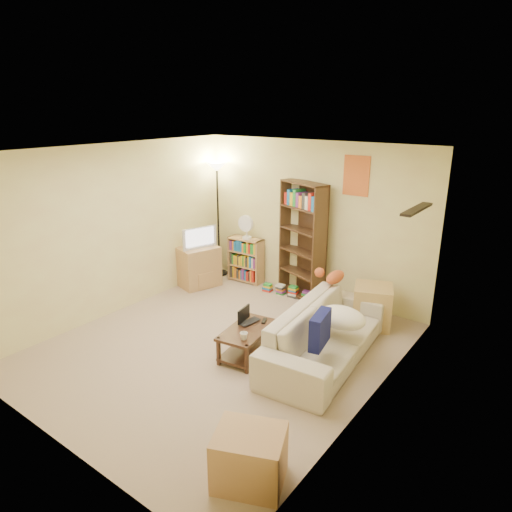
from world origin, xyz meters
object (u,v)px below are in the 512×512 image
at_px(short_bookshelf, 246,260).
at_px(side_table, 372,306).
at_px(tv_stand, 199,266).
at_px(television, 198,237).
at_px(desk_fan, 246,226).
at_px(mug, 244,336).
at_px(sofa, 326,333).
at_px(coffee_table, 247,339).
at_px(tabby_cat, 332,276).
at_px(laptop, 252,323).
at_px(end_cabinet, 250,457).
at_px(floor_lamp, 217,186).
at_px(tall_bookshelf, 302,238).

bearing_deg(short_bookshelf, side_table, -10.12).
height_order(tv_stand, television, television).
bearing_deg(desk_fan, mug, -52.91).
bearing_deg(tv_stand, sofa, 1.95).
distance_m(coffee_table, tv_stand, 2.51).
relative_size(tabby_cat, tv_stand, 0.74).
bearing_deg(coffee_table, laptop, 94.54).
relative_size(laptop, end_cabinet, 0.57).
bearing_deg(sofa, end_cabinet, -174.07).
bearing_deg(side_table, tabby_cat, -144.42).
distance_m(floor_lamp, end_cabinet, 5.18).
height_order(laptop, side_table, side_table).
bearing_deg(floor_lamp, laptop, -40.76).
relative_size(tabby_cat, mug, 4.08).
height_order(side_table, end_cabinet, side_table).
bearing_deg(coffee_table, floor_lamp, 129.34).
distance_m(tall_bookshelf, side_table, 1.55).
distance_m(tabby_cat, coffee_table, 1.52).
relative_size(laptop, desk_fan, 0.76).
bearing_deg(laptop, tv_stand, 66.89).
relative_size(sofa, coffee_table, 2.62).
bearing_deg(end_cabinet, television, 138.56).
height_order(tv_stand, side_table, tv_stand).
height_order(floor_lamp, end_cabinet, floor_lamp).
distance_m(tv_stand, floor_lamp, 1.45).
height_order(tv_stand, end_cabinet, tv_stand).
relative_size(sofa, floor_lamp, 1.12).
relative_size(tall_bookshelf, desk_fan, 4.47).
bearing_deg(tall_bookshelf, tv_stand, -139.45).
xyz_separation_m(laptop, tall_bookshelf, (-0.41, 1.87, 0.62)).
height_order(mug, tv_stand, tv_stand).
relative_size(tv_stand, floor_lamp, 0.34).
relative_size(coffee_table, floor_lamp, 0.43).
height_order(laptop, tv_stand, tv_stand).
relative_size(sofa, end_cabinet, 4.07).
bearing_deg(coffee_table, mug, -69.53).
relative_size(tabby_cat, desk_fan, 1.23).
relative_size(short_bookshelf, floor_lamp, 0.39).
bearing_deg(side_table, short_bookshelf, 173.18).
xyz_separation_m(television, tall_bookshelf, (1.66, 0.64, 0.12)).
height_order(coffee_table, laptop, laptop).
bearing_deg(end_cabinet, short_bookshelf, 128.13).
relative_size(tv_stand, tall_bookshelf, 0.37).
xyz_separation_m(tall_bookshelf, floor_lamp, (-1.76, -0.00, 0.64)).
bearing_deg(laptop, end_cabinet, -136.00).
xyz_separation_m(mug, tv_stand, (-2.23, 1.60, -0.06)).
relative_size(television, tall_bookshelf, 0.33).
xyz_separation_m(tv_stand, side_table, (3.02, 0.35, -0.05)).
bearing_deg(tall_bookshelf, end_cabinet, -45.56).
distance_m(sofa, tv_stand, 3.03).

